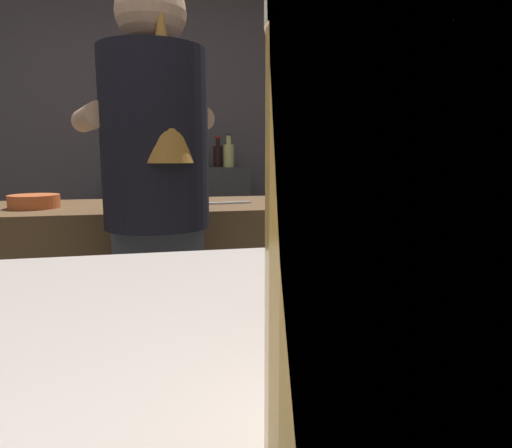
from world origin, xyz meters
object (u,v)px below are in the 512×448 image
at_px(chefs_knife, 224,203).
at_px(bottle_vinegar, 202,155).
at_px(mixing_bowl, 34,201).
at_px(pint_glass_near, 382,200).
at_px(bottle_olive_oil, 218,155).
at_px(bottle_soy, 182,156).
at_px(bartender, 158,205).
at_px(pint_glass_far, 406,257).
at_px(knife_block, 316,177).
at_px(bottle_hot_sauce, 229,154).

height_order(chefs_knife, bottle_vinegar, bottle_vinegar).
height_order(mixing_bowl, bottle_vinegar, bottle_vinegar).
distance_m(pint_glass_near, bottle_olive_oil, 2.93).
relative_size(mixing_bowl, bottle_soy, 1.01).
bearing_deg(chefs_knife, mixing_bowl, 172.09).
xyz_separation_m(bartender, chefs_knife, (0.28, 0.41, -0.04)).
xyz_separation_m(bartender, mixing_bowl, (-0.48, 0.42, -0.02)).
distance_m(pint_glass_far, bottle_olive_oil, 3.10).
bearing_deg(knife_block, chefs_knife, -161.12).
height_order(chefs_knife, pint_glass_far, pint_glass_far).
height_order(chefs_knife, bottle_hot_sauce, bottle_hot_sauce).
relative_size(bottle_hot_sauce, bottle_soy, 1.20).
bearing_deg(mixing_bowl, bartender, -41.29).
xyz_separation_m(pint_glass_far, bottle_olive_oil, (0.37, 3.08, 0.03)).
xyz_separation_m(mixing_bowl, bottle_olive_oil, (0.91, 1.27, 0.18)).
height_order(pint_glass_far, bottle_hot_sauce, bottle_hot_sauce).
bearing_deg(bottle_soy, pint_glass_far, -92.12).
relative_size(mixing_bowl, pint_glass_far, 1.43).
bearing_deg(bottle_olive_oil, knife_block, -73.99).
distance_m(knife_block, chefs_knife, 0.51).
relative_size(mixing_bowl, bottle_hot_sauce, 0.84).
xyz_separation_m(pint_glass_near, bottle_hot_sauce, (0.35, 2.83, 0.04)).
relative_size(chefs_knife, bottle_soy, 1.26).
height_order(pint_glass_far, bottle_soy, bottle_soy).
bearing_deg(knife_block, bottle_vinegar, 114.15).
relative_size(bottle_olive_oil, bottle_soy, 1.12).
bearing_deg(chefs_knife, bottle_vinegar, 81.72).
height_order(bartender, knife_block, bartender).
distance_m(bartender, mixing_bowl, 0.64).
bearing_deg(pint_glass_far, mixing_bowl, 106.63).
bearing_deg(chefs_knife, knife_block, 12.03).
distance_m(bottle_hot_sauce, bottle_soy, 0.33).
bearing_deg(knife_block, bartender, -143.02).
distance_m(knife_block, bottle_hot_sauce, 1.08).
xyz_separation_m(pint_glass_far, bottle_vinegar, (0.25, 2.95, 0.03)).
bearing_deg(chefs_knife, bottle_soy, 88.01).
relative_size(chefs_knife, bottle_vinegar, 1.11).
xyz_separation_m(knife_block, bottle_soy, (-0.58, 1.08, 0.09)).
height_order(bottle_hot_sauce, bottle_vinegar, bottle_hot_sauce).
relative_size(bartender, bottle_soy, 8.84).
relative_size(chefs_knife, bottle_hot_sauce, 1.05).
bearing_deg(mixing_bowl, knife_block, 6.89).
xyz_separation_m(bottle_olive_oil, bottle_vinegar, (-0.12, -0.13, 0.00)).
distance_m(pint_glass_near, bottle_soy, 2.86).
height_order(bottle_olive_oil, bottle_soy, bottle_olive_oil).
bearing_deg(pint_glass_far, bottle_olive_oil, 83.12).
bearing_deg(bottle_hot_sauce, mixing_bowl, -129.30).
bearing_deg(bottle_soy, chefs_knife, -85.14).
height_order(bottle_olive_oil, bottle_vinegar, bottle_vinegar).
bearing_deg(knife_block, pint_glass_far, -109.58).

